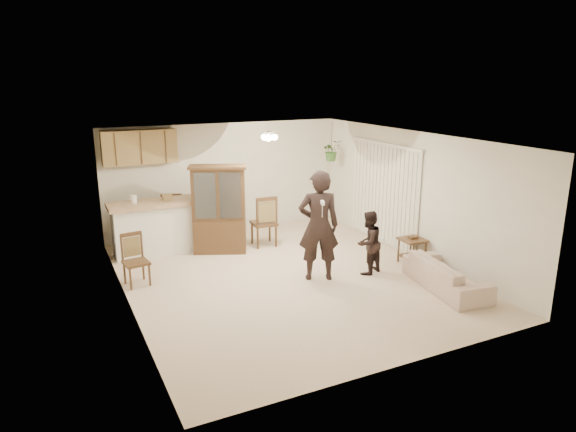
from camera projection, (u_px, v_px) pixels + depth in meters
name	position (u px, v px, depth m)	size (l,w,h in m)	color
floor	(287.00, 277.00, 9.26)	(6.50, 6.50, 0.00)	beige
ceiling	(287.00, 139.00, 8.59)	(5.50, 6.50, 0.02)	white
wall_back	(225.00, 178.00, 11.74)	(5.50, 0.02, 2.50)	beige
wall_front	(406.00, 273.00, 6.11)	(5.50, 0.02, 2.50)	beige
wall_left	(124.00, 231.00, 7.77)	(0.02, 6.50, 2.50)	beige
wall_right	(413.00, 195.00, 10.08)	(0.02, 6.50, 2.50)	beige
breakfast_bar	(155.00, 230.00, 10.38)	(1.60, 0.55, 1.00)	white
bar_top	(153.00, 204.00, 10.24)	(1.75, 0.70, 0.08)	tan
upper_cabinets	(139.00, 147.00, 10.56)	(1.50, 0.34, 0.70)	olive
vertical_blinds	(383.00, 194.00, 10.89)	(0.06, 2.30, 2.10)	silver
ceiling_fixture	(269.00, 137.00, 9.75)	(0.36, 0.36, 0.20)	#FFE6BF
hanging_plant	(332.00, 151.00, 11.82)	(0.43, 0.37, 0.48)	#285622
plant_cord	(332.00, 136.00, 11.73)	(0.01, 0.01, 0.65)	black
sofa	(447.00, 268.00, 8.68)	(1.87, 0.73, 0.73)	beige
adult	(319.00, 230.00, 8.98)	(0.66, 0.43, 1.80)	black
child	(369.00, 238.00, 9.29)	(0.66, 0.51, 1.35)	black
china_hutch	(219.00, 210.00, 10.38)	(1.22, 0.85, 1.80)	#3A2415
side_table	(412.00, 251.00, 9.89)	(0.47, 0.47, 0.55)	#3A2415
chair_bar	(137.00, 271.00, 8.88)	(0.45, 0.45, 0.91)	#3A2415
chair_hutch_left	(172.00, 232.00, 10.92)	(0.63, 0.63, 1.09)	#3A2415
chair_hutch_right	(264.00, 231.00, 10.94)	(0.53, 0.53, 1.11)	#3A2415
controller_adult	(322.00, 203.00, 8.38)	(0.05, 0.17, 0.05)	white
controller_child	(381.00, 239.00, 9.09)	(0.03, 0.10, 0.03)	white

